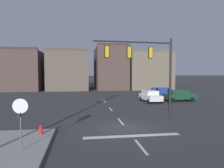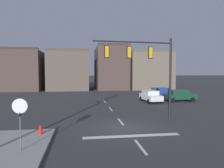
{
  "view_description": "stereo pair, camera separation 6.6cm",
  "coord_description": "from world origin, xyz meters",
  "views": [
    {
      "loc": [
        -3.31,
        -15.22,
        4.2
      ],
      "look_at": [
        -0.39,
        4.34,
        3.03
      ],
      "focal_mm": 33.96,
      "sensor_mm": 36.0,
      "label": 1
    },
    {
      "loc": [
        -3.25,
        -15.23,
        4.2
      ],
      "look_at": [
        -0.39,
        4.34,
        3.03
      ],
      "focal_mm": 33.96,
      "sensor_mm": 36.0,
      "label": 2
    }
  ],
  "objects": [
    {
      "name": "stop_sign",
      "position": [
        -6.34,
        -4.03,
        2.14
      ],
      "size": [
        0.76,
        0.64,
        2.83
      ],
      "color": "#56565B",
      "rests_on": "ground"
    },
    {
      "name": "building_row",
      "position": [
        0.73,
        35.55,
        4.46
      ],
      "size": [
        38.72,
        12.96,
        10.34
      ],
      "color": "#473833",
      "rests_on": "ground"
    },
    {
      "name": "car_lot_nearside",
      "position": [
        10.44,
        12.69,
        0.86
      ],
      "size": [
        4.51,
        2.04,
        1.61
      ],
      "color": "#143D28",
      "rests_on": "ground"
    },
    {
      "name": "ground_plane",
      "position": [
        0.0,
        0.0,
        0.0
      ],
      "size": [
        400.0,
        400.0,
        0.0
      ],
      "primitive_type": "plane",
      "color": "#353538"
    },
    {
      "name": "lane_centreline",
      "position": [
        0.0,
        2.0,
        0.0
      ],
      "size": [
        0.16,
        26.4,
        0.01
      ],
      "color": "silver",
      "rests_on": "ground"
    },
    {
      "name": "car_lot_farside",
      "position": [
        6.16,
        12.6,
        0.86
      ],
      "size": [
        2.13,
        4.54,
        1.61
      ],
      "color": "silver",
      "rests_on": "ground"
    },
    {
      "name": "signal_mast_near_side",
      "position": [
        2.38,
        2.37,
        5.01
      ],
      "size": [
        6.97,
        0.69,
        7.13
      ],
      "color": "black",
      "rests_on": "ground"
    },
    {
      "name": "fire_hydrant",
      "position": [
        -5.86,
        -1.27,
        0.33
      ],
      "size": [
        0.4,
        0.3,
        0.75
      ],
      "color": "red",
      "rests_on": "ground"
    },
    {
      "name": "car_lot_middle",
      "position": [
        9.06,
        16.7,
        0.86
      ],
      "size": [
        4.47,
        1.95,
        1.61
      ],
      "color": "navy",
      "rests_on": "ground"
    },
    {
      "name": "stop_bar_paint",
      "position": [
        0.0,
        -2.0,
        0.0
      ],
      "size": [
        6.4,
        0.5,
        0.01
      ],
      "primitive_type": "cube",
      "color": "silver",
      "rests_on": "ground"
    }
  ]
}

